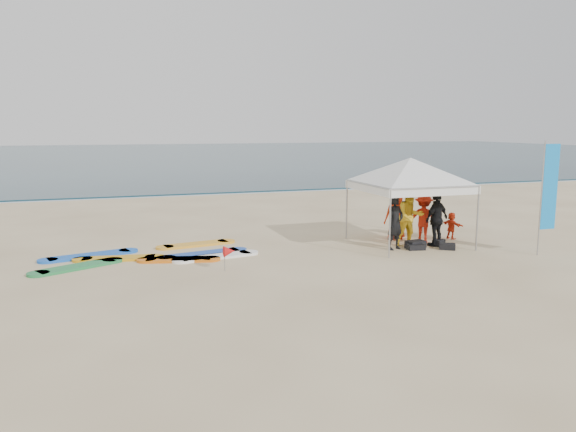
% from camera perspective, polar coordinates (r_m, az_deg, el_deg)
% --- Properties ---
extents(ground, '(120.00, 120.00, 0.00)m').
position_cam_1_polar(ground, '(12.99, 1.92, -7.06)').
color(ground, beige).
rests_on(ground, ground).
extents(ocean, '(160.00, 84.00, 0.08)m').
position_cam_1_polar(ocean, '(71.91, -15.06, 5.97)').
color(ocean, '#0C2633').
rests_on(ocean, ground).
extents(shoreline_foam, '(160.00, 1.20, 0.01)m').
position_cam_1_polar(shoreline_foam, '(30.42, -10.11, 2.16)').
color(shoreline_foam, silver).
rests_on(shoreline_foam, ground).
extents(person_black_a, '(0.69, 0.56, 1.62)m').
position_cam_1_polar(person_black_a, '(16.84, 10.85, -0.65)').
color(person_black_a, black).
rests_on(person_black_a, ground).
extents(person_yellow, '(0.92, 0.74, 1.81)m').
position_cam_1_polar(person_yellow, '(17.40, 12.30, -0.05)').
color(person_yellow, yellow).
rests_on(person_yellow, ground).
extents(person_orange_a, '(1.14, 1.06, 1.55)m').
position_cam_1_polar(person_orange_a, '(18.02, 13.61, -0.22)').
color(person_orange_a, red).
rests_on(person_orange_a, ground).
extents(person_black_b, '(1.05, 0.72, 1.66)m').
position_cam_1_polar(person_black_b, '(17.58, 14.86, -0.31)').
color(person_black_b, black).
rests_on(person_black_b, ground).
extents(person_orange_b, '(0.81, 0.57, 1.56)m').
position_cam_1_polar(person_orange_b, '(18.39, 10.94, 0.08)').
color(person_orange_b, red).
rests_on(person_orange_b, ground).
extents(person_seated, '(0.43, 0.84, 0.87)m').
position_cam_1_polar(person_seated, '(18.91, 16.26, -0.94)').
color(person_seated, red).
rests_on(person_seated, ground).
extents(canopy_tent, '(4.05, 4.05, 3.06)m').
position_cam_1_polar(canopy_tent, '(17.45, 12.35, 5.77)').
color(canopy_tent, '#A5A5A8').
rests_on(canopy_tent, ground).
extents(feather_flag, '(0.55, 0.04, 3.23)m').
position_cam_1_polar(feather_flag, '(17.32, 24.97, 2.56)').
color(feather_flag, '#A5A5A8').
rests_on(feather_flag, ground).
extents(marker_pennant, '(0.28, 0.28, 0.64)m').
position_cam_1_polar(marker_pennant, '(14.24, -6.00, -3.60)').
color(marker_pennant, '#A5A5A8').
rests_on(marker_pennant, ground).
extents(gear_pile, '(1.44, 0.97, 0.22)m').
position_cam_1_polar(gear_pile, '(17.31, 13.81, -2.89)').
color(gear_pile, black).
rests_on(gear_pile, ground).
extents(surfboard_spread, '(5.66, 2.90, 0.07)m').
position_cam_1_polar(surfboard_spread, '(16.11, -13.36, -3.98)').
color(surfboard_spread, '#227F40').
rests_on(surfboard_spread, ground).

